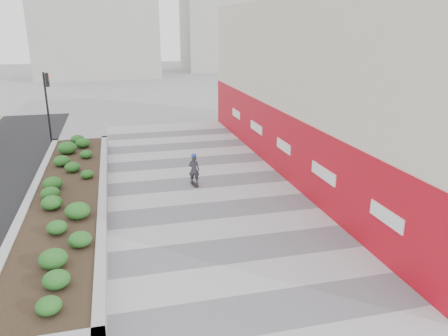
# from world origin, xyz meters

# --- Properties ---
(ground) EXTENTS (160.00, 160.00, 0.00)m
(ground) POSITION_xyz_m (0.00, 0.00, 0.00)
(ground) COLOR gray
(ground) RESTS_ON ground
(walkway) EXTENTS (8.00, 36.00, 0.01)m
(walkway) POSITION_xyz_m (0.00, 3.00, 0.01)
(walkway) COLOR #A8A8AD
(walkway) RESTS_ON ground
(building) EXTENTS (6.04, 24.08, 8.00)m
(building) POSITION_xyz_m (6.98, 8.98, 3.98)
(building) COLOR beige
(building) RESTS_ON ground
(planter) EXTENTS (3.00, 18.00, 0.90)m
(planter) POSITION_xyz_m (-5.50, 7.00, 0.42)
(planter) COLOR #9E9EA0
(planter) RESTS_ON ground
(traffic_signal_near) EXTENTS (0.33, 0.28, 4.20)m
(traffic_signal_near) POSITION_xyz_m (-7.23, 17.50, 2.76)
(traffic_signal_near) COLOR black
(traffic_signal_near) RESTS_ON ground
(distant_bldg_north_l) EXTENTS (16.00, 12.00, 20.00)m
(distant_bldg_north_l) POSITION_xyz_m (-5.00, 55.00, 10.00)
(distant_bldg_north_l) COLOR #ADAAA3
(distant_bldg_north_l) RESTS_ON ground
(manhole_cover) EXTENTS (0.44, 0.44, 0.01)m
(manhole_cover) POSITION_xyz_m (0.50, 3.00, 0.00)
(manhole_cover) COLOR #595654
(manhole_cover) RESTS_ON ground
(skateboarder) EXTENTS (0.57, 0.74, 1.48)m
(skateboarder) POSITION_xyz_m (-0.26, 7.89, 0.75)
(skateboarder) COLOR beige
(skateboarder) RESTS_ON ground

